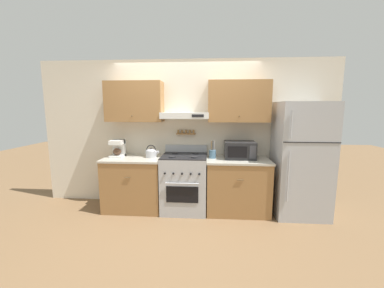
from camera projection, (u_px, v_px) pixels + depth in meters
ground_plane at (182, 218)px, 3.71m from camera, size 16.00×16.00×0.00m
wall_back at (186, 124)px, 4.13m from camera, size 5.20×0.46×2.55m
counter_left at (135, 183)px, 4.04m from camera, size 0.98×0.69×0.90m
counter_right at (237, 185)px, 3.92m from camera, size 1.03×0.69×0.90m
stove_range at (184, 183)px, 3.97m from camera, size 0.74×0.70×1.07m
refrigerator at (301, 160)px, 3.74m from camera, size 0.80×0.73×1.82m
tea_kettle at (151, 153)px, 3.98m from camera, size 0.24×0.18×0.21m
coffee_maker at (118, 148)px, 4.04m from camera, size 0.21×0.25×0.29m
microwave at (240, 150)px, 3.88m from camera, size 0.50×0.38×0.28m
utensil_crock at (213, 154)px, 3.90m from camera, size 0.11×0.11×0.29m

